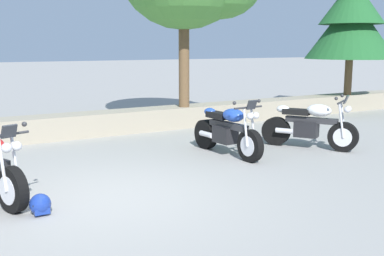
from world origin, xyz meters
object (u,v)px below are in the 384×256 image
motorcycle_blue_centre (227,131)px  pine_tree_mid_right (352,18)px  motorcycle_white_far_right (310,126)px  rider_helmet (40,205)px

motorcycle_blue_centre → pine_tree_mid_right: size_ratio=0.48×
motorcycle_blue_centre → motorcycle_white_far_right: same height
motorcycle_white_far_right → rider_helmet: size_ratio=6.59×
rider_helmet → pine_tree_mid_right: size_ratio=0.07×
motorcycle_blue_centre → pine_tree_mid_right: 8.20m
motorcycle_white_far_right → pine_tree_mid_right: pine_tree_mid_right is taller
motorcycle_blue_centre → pine_tree_mid_right: pine_tree_mid_right is taller
rider_helmet → pine_tree_mid_right: bearing=23.5°
motorcycle_blue_centre → motorcycle_white_far_right: 1.92m
motorcycle_white_far_right → pine_tree_mid_right: bearing=34.8°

